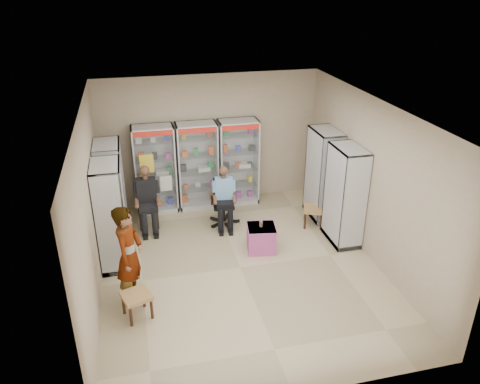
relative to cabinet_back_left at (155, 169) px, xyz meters
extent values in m
plane|color=tan|center=(1.30, -2.73, -1.00)|extent=(6.00, 6.00, 0.00)
cube|color=tan|center=(1.30, 0.27, 0.50)|extent=(5.00, 0.02, 3.00)
cube|color=tan|center=(1.30, -5.73, 0.50)|extent=(5.00, 0.02, 3.00)
cube|color=tan|center=(-1.20, -2.73, 0.50)|extent=(0.02, 6.00, 3.00)
cube|color=tan|center=(3.80, -2.73, 0.50)|extent=(0.02, 6.00, 3.00)
cube|color=silver|center=(1.30, -2.73, 2.00)|extent=(5.00, 6.00, 0.02)
cube|color=#B5B8BD|center=(0.00, 0.00, 0.00)|extent=(0.90, 0.50, 2.00)
cube|color=silver|center=(0.95, 0.00, 0.00)|extent=(0.90, 0.50, 2.00)
cube|color=silver|center=(1.90, 0.00, 0.00)|extent=(0.90, 0.50, 2.00)
cube|color=silver|center=(3.53, -1.13, 0.00)|extent=(0.90, 0.50, 2.00)
cube|color=silver|center=(3.53, -2.23, 0.00)|extent=(0.90, 0.50, 2.00)
cube|color=#ACAFB3|center=(-0.93, -0.93, 0.00)|extent=(0.90, 0.50, 2.00)
cube|color=#A0A2A7|center=(-0.93, -2.03, 0.00)|extent=(0.90, 0.50, 2.00)
cube|color=black|center=(-0.25, -0.73, -0.53)|extent=(0.42, 0.42, 0.94)
cube|color=black|center=(1.34, -1.00, -0.50)|extent=(0.61, 0.61, 1.01)
cube|color=#BE4C7C|center=(1.84, -2.22, -0.74)|extent=(0.60, 0.59, 0.51)
cylinder|color=#541C07|center=(1.84, -2.19, -0.44)|extent=(0.07, 0.07, 0.11)
cube|color=#B2874B|center=(3.20, -1.53, -0.79)|extent=(0.56, 0.56, 0.43)
cube|color=#AA7048|center=(-0.60, -3.67, -0.79)|extent=(0.54, 0.54, 0.43)
imported|color=gray|center=(-0.65, -3.21, -0.14)|extent=(0.62, 0.74, 1.73)
camera|label=1|loc=(-0.39, -9.80, 3.98)|focal=35.00mm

